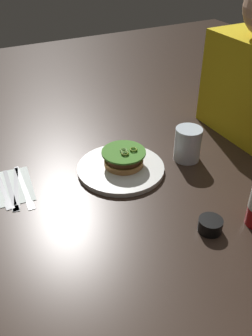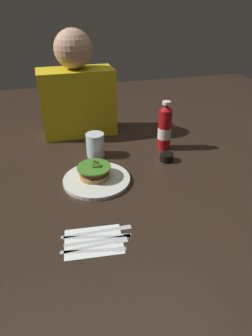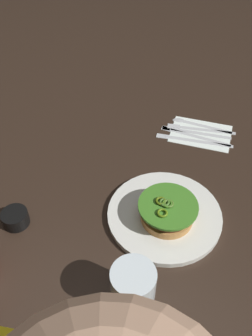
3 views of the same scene
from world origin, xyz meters
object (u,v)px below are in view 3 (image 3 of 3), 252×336
object	(u,v)px
butter_knife	(191,134)
condiment_cup	(15,218)
fork_utensil	(195,128)
burger_sandwich	(167,211)
dinner_plate	(164,215)
napkin	(201,134)
steak_knife	(189,139)
water_glass	(133,289)
table_knife	(192,131)
spoon_utensil	(193,123)

from	to	relation	value
butter_knife	condiment_cup	bearing A→B (deg)	45.91
butter_knife	fork_utensil	bearing A→B (deg)	-108.23
burger_sandwich	butter_knife	distance (m)	0.32
dinner_plate	napkin	size ratio (longest dim) A/B	1.54
condiment_cup	steak_knife	distance (m)	0.51
condiment_cup	steak_knife	bearing A→B (deg)	-135.57
condiment_cup	water_glass	bearing A→B (deg)	155.07
burger_sandwich	condiment_cup	world-z (taller)	burger_sandwich
fork_utensil	table_knife	world-z (taller)	same
dinner_plate	butter_knife	size ratio (longest dim) A/B	1.29
butter_knife	burger_sandwich	bearing A→B (deg)	83.23
napkin	steak_knife	size ratio (longest dim) A/B	0.78
burger_sandwich	fork_utensil	world-z (taller)	burger_sandwich
water_glass	table_knife	bearing A→B (deg)	-98.79
dinner_plate	condiment_cup	xyz separation A→B (m)	(0.32, 0.08, 0.01)
dinner_plate	water_glass	size ratio (longest dim) A/B	2.47
dinner_plate	napkin	bearing A→B (deg)	-102.60
water_glass	butter_knife	size ratio (longest dim) A/B	0.53
water_glass	napkin	size ratio (longest dim) A/B	0.62
steak_knife	burger_sandwich	bearing A→B (deg)	83.41
spoon_utensil	steak_knife	xyz separation A→B (m)	(0.01, 0.08, 0.00)
water_glass	napkin	xyz separation A→B (m)	(-0.11, -0.52, -0.05)
steak_knife	dinner_plate	bearing A→B (deg)	81.96
burger_sandwich	butter_knife	world-z (taller)	burger_sandwich
burger_sandwich	fork_utensil	bearing A→B (deg)	-97.82
napkin	fork_utensil	xyz separation A→B (m)	(0.02, -0.02, 0.00)
dinner_plate	condiment_cup	world-z (taller)	condiment_cup
water_glass	napkin	world-z (taller)	water_glass
spoon_utensil	table_knife	size ratio (longest dim) A/B	0.88
burger_sandwich	napkin	xyz separation A→B (m)	(-0.06, -0.33, -0.04)
spoon_utensil	steak_knife	distance (m)	0.08
burger_sandwich	table_knife	size ratio (longest dim) A/B	0.66
condiment_cup	fork_utensil	world-z (taller)	condiment_cup
dinner_plate	water_glass	xyz separation A→B (m)	(0.04, 0.21, 0.05)
napkin	butter_knife	world-z (taller)	butter_knife
dinner_plate	steak_knife	xyz separation A→B (m)	(-0.04, -0.28, -0.00)
burger_sandwich	water_glass	bearing A→B (deg)	77.94
table_knife	water_glass	bearing A→B (deg)	81.21
burger_sandwich	butter_knife	size ratio (longest dim) A/B	0.65
condiment_cup	spoon_utensil	distance (m)	0.57
dinner_plate	napkin	world-z (taller)	dinner_plate
napkin	spoon_utensil	xyz separation A→B (m)	(0.02, -0.04, 0.00)
napkin	butter_knife	distance (m)	0.03
napkin	spoon_utensil	bearing A→B (deg)	-60.90
table_knife	butter_knife	xyz separation A→B (m)	(0.00, 0.01, 0.00)
burger_sandwich	condiment_cup	distance (m)	0.34
water_glass	burger_sandwich	bearing A→B (deg)	-102.06
dinner_plate	condiment_cup	distance (m)	0.33
napkin	table_knife	bearing A→B (deg)	-3.95
napkin	steak_knife	bearing A→B (deg)	48.67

